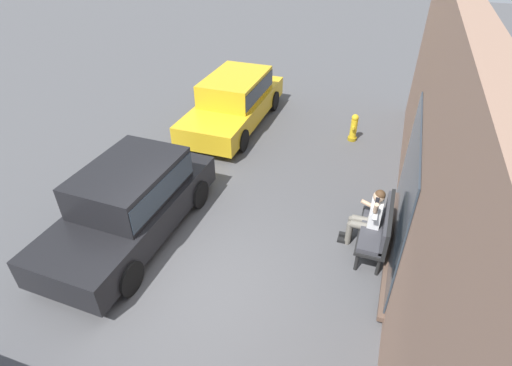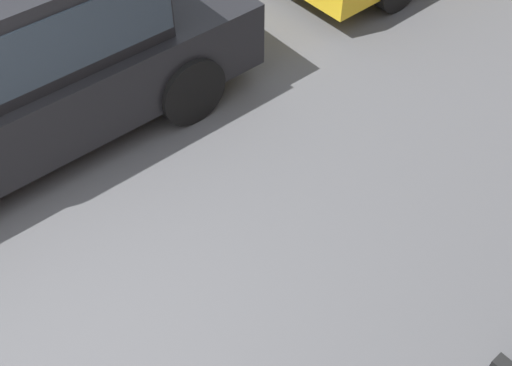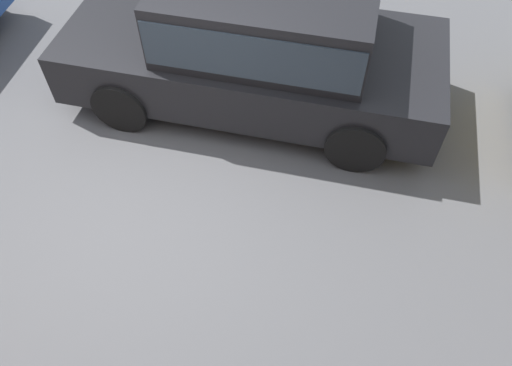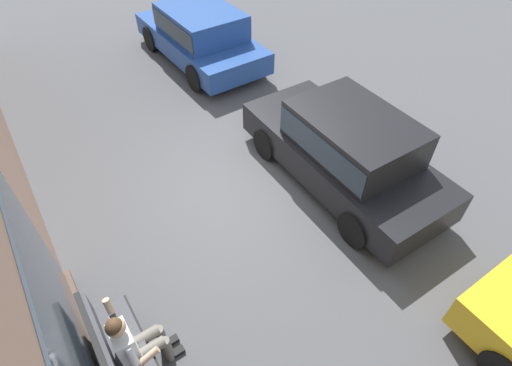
# 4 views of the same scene
# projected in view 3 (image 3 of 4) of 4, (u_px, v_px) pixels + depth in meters

# --- Properties ---
(ground_plane) EXTENTS (60.00, 60.00, 0.00)m
(ground_plane) POSITION_uv_depth(u_px,v_px,m) (145.00, 209.00, 5.08)
(ground_plane) COLOR #4C4C4F
(parked_car_mid) EXTENTS (4.24, 1.89, 1.54)m
(parked_car_mid) POSITION_uv_depth(u_px,v_px,m) (259.00, 40.00, 5.44)
(parked_car_mid) COLOR black
(parked_car_mid) RESTS_ON ground_plane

